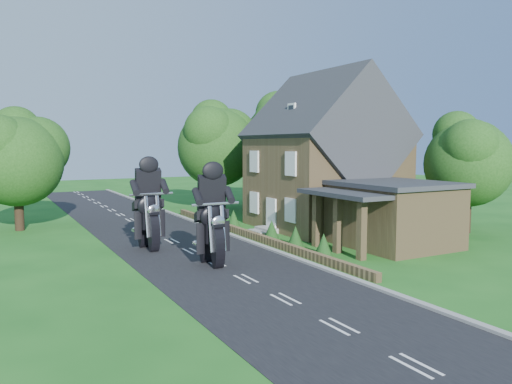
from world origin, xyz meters
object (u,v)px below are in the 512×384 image
house (325,161)px  motorcycle_follow (149,236)px  annex (391,213)px  garden_wall (248,234)px  motorcycle_lead (212,250)px

house → motorcycle_follow: 12.89m
motorcycle_follow → house: bearing=-177.1°
annex → motorcycle_follow: annex is taller
garden_wall → motorcycle_lead: 7.01m
annex → motorcycle_lead: bearing=177.1°
garden_wall → motorcycle_follow: motorcycle_follow is taller
garden_wall → annex: bearing=-46.2°
house → motorcycle_lead: 12.99m
house → motorcycle_follow: bearing=-172.4°
motorcycle_lead → motorcycle_follow: bearing=-72.4°
motorcycle_lead → house: bearing=-149.9°
motorcycle_follow → garden_wall: bearing=-178.7°
annex → house: bearing=84.8°
garden_wall → motorcycle_lead: (-4.58, -5.28, 0.50)m
motorcycle_follow → annex: bearing=151.4°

